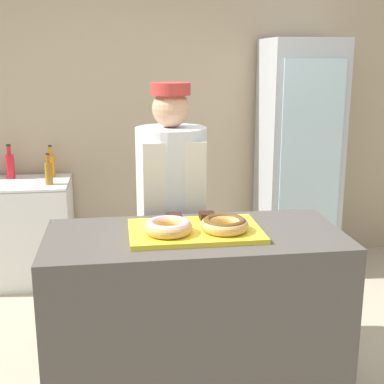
{
  "coord_description": "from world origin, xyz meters",
  "views": [
    {
      "loc": [
        -0.36,
        -2.41,
        1.75
      ],
      "look_at": [
        0.0,
        0.1,
        1.11
      ],
      "focal_mm": 50.0,
      "sensor_mm": 36.0,
      "label": 1
    }
  ],
  "objects_px": {
    "brownie_back_right": "(207,216)",
    "baker_person": "(172,217)",
    "bottle_red": "(10,165)",
    "bottle_orange": "(51,164)",
    "donut_light_glaze": "(168,226)",
    "donut_chocolate_glaze": "(225,224)",
    "bottle_amber": "(49,172)",
    "brownie_back_left": "(174,217)",
    "chest_freezer": "(15,232)",
    "beverage_fridge": "(298,157)",
    "serving_tray": "(195,231)"
  },
  "relations": [
    {
      "from": "brownie_back_right",
      "to": "baker_person",
      "type": "distance_m",
      "value": 0.47
    },
    {
      "from": "bottle_red",
      "to": "brownie_back_right",
      "type": "bearing_deg",
      "value": -54.14
    },
    {
      "from": "bottle_orange",
      "to": "bottle_red",
      "type": "xyz_separation_m",
      "value": [
        -0.32,
        -0.03,
        0.01
      ]
    },
    {
      "from": "donut_light_glaze",
      "to": "donut_chocolate_glaze",
      "type": "height_order",
      "value": "same"
    },
    {
      "from": "brownie_back_right",
      "to": "bottle_amber",
      "type": "bearing_deg",
      "value": 122.25
    },
    {
      "from": "bottle_red",
      "to": "brownie_back_left",
      "type": "bearing_deg",
      "value": -57.86
    },
    {
      "from": "brownie_back_left",
      "to": "chest_freezer",
      "type": "relative_size",
      "value": 0.09
    },
    {
      "from": "brownie_back_right",
      "to": "donut_light_glaze",
      "type": "bearing_deg",
      "value": -136.94
    },
    {
      "from": "brownie_back_right",
      "to": "chest_freezer",
      "type": "height_order",
      "value": "brownie_back_right"
    },
    {
      "from": "donut_chocolate_glaze",
      "to": "beverage_fridge",
      "type": "bearing_deg",
      "value": 61.5
    },
    {
      "from": "baker_person",
      "to": "bottle_amber",
      "type": "height_order",
      "value": "baker_person"
    },
    {
      "from": "donut_chocolate_glaze",
      "to": "brownie_back_left",
      "type": "relative_size",
      "value": 3.02
    },
    {
      "from": "donut_light_glaze",
      "to": "beverage_fridge",
      "type": "xyz_separation_m",
      "value": [
        1.26,
        1.83,
        -0.04
      ]
    },
    {
      "from": "chest_freezer",
      "to": "bottle_orange",
      "type": "distance_m",
      "value": 0.61
    },
    {
      "from": "serving_tray",
      "to": "bottle_orange",
      "type": "xyz_separation_m",
      "value": [
        -0.89,
        1.96,
        -0.03
      ]
    },
    {
      "from": "donut_light_glaze",
      "to": "serving_tray",
      "type": "bearing_deg",
      "value": 21.4
    },
    {
      "from": "donut_chocolate_glaze",
      "to": "chest_freezer",
      "type": "height_order",
      "value": "donut_chocolate_glaze"
    },
    {
      "from": "serving_tray",
      "to": "baker_person",
      "type": "relative_size",
      "value": 0.39
    },
    {
      "from": "brownie_back_right",
      "to": "bottle_orange",
      "type": "relative_size",
      "value": 0.3
    },
    {
      "from": "bottle_red",
      "to": "chest_freezer",
      "type": "bearing_deg",
      "value": -80.31
    },
    {
      "from": "brownie_back_left",
      "to": "baker_person",
      "type": "xyz_separation_m",
      "value": [
        0.03,
        0.43,
        -0.13
      ]
    },
    {
      "from": "brownie_back_left",
      "to": "beverage_fridge",
      "type": "bearing_deg",
      "value": 53.32
    },
    {
      "from": "donut_chocolate_glaze",
      "to": "serving_tray",
      "type": "bearing_deg",
      "value": 158.6
    },
    {
      "from": "brownie_back_left",
      "to": "bottle_orange",
      "type": "xyz_separation_m",
      "value": [
        -0.8,
        1.81,
        -0.06
      ]
    },
    {
      "from": "chest_freezer",
      "to": "serving_tray",
      "type": "bearing_deg",
      "value": -56.54
    },
    {
      "from": "serving_tray",
      "to": "baker_person",
      "type": "xyz_separation_m",
      "value": [
        -0.05,
        0.58,
        -0.1
      ]
    },
    {
      "from": "donut_chocolate_glaze",
      "to": "bottle_amber",
      "type": "height_order",
      "value": "bottle_amber"
    },
    {
      "from": "baker_person",
      "to": "bottle_amber",
      "type": "distance_m",
      "value": 1.37
    },
    {
      "from": "donut_chocolate_glaze",
      "to": "bottle_orange",
      "type": "distance_m",
      "value": 2.26
    },
    {
      "from": "brownie_back_right",
      "to": "beverage_fridge",
      "type": "relative_size",
      "value": 0.04
    },
    {
      "from": "brownie_back_left",
      "to": "bottle_orange",
      "type": "height_order",
      "value": "bottle_orange"
    },
    {
      "from": "brownie_back_left",
      "to": "bottle_red",
      "type": "distance_m",
      "value": 2.11
    },
    {
      "from": "brownie_back_right",
      "to": "bottle_orange",
      "type": "bearing_deg",
      "value": 118.27
    },
    {
      "from": "donut_chocolate_glaze",
      "to": "chest_freezer",
      "type": "xyz_separation_m",
      "value": [
        -1.31,
        1.84,
        -0.58
      ]
    },
    {
      "from": "chest_freezer",
      "to": "beverage_fridge",
      "type": "bearing_deg",
      "value": -0.16
    },
    {
      "from": "brownie_back_right",
      "to": "bottle_orange",
      "type": "xyz_separation_m",
      "value": [
        -0.97,
        1.81,
        -0.06
      ]
    },
    {
      "from": "brownie_back_left",
      "to": "brownie_back_right",
      "type": "height_order",
      "value": "same"
    },
    {
      "from": "brownie_back_right",
      "to": "chest_freezer",
      "type": "xyz_separation_m",
      "value": [
        -1.26,
        1.63,
        -0.56
      ]
    },
    {
      "from": "brownie_back_right",
      "to": "baker_person",
      "type": "xyz_separation_m",
      "value": [
        -0.13,
        0.43,
        -0.13
      ]
    },
    {
      "from": "serving_tray",
      "to": "bottle_red",
      "type": "bearing_deg",
      "value": 121.92
    },
    {
      "from": "brownie_back_left",
      "to": "bottle_red",
      "type": "relative_size",
      "value": 0.28
    },
    {
      "from": "donut_light_glaze",
      "to": "chest_freezer",
      "type": "height_order",
      "value": "donut_light_glaze"
    },
    {
      "from": "baker_person",
      "to": "brownie_back_right",
      "type": "bearing_deg",
      "value": -72.83
    },
    {
      "from": "baker_person",
      "to": "donut_light_glaze",
      "type": "bearing_deg",
      "value": -97.48
    },
    {
      "from": "baker_person",
      "to": "bottle_orange",
      "type": "relative_size",
      "value": 6.34
    },
    {
      "from": "serving_tray",
      "to": "donut_chocolate_glaze",
      "type": "distance_m",
      "value": 0.15
    },
    {
      "from": "serving_tray",
      "to": "brownie_back_left",
      "type": "xyz_separation_m",
      "value": [
        -0.08,
        0.15,
        0.03
      ]
    },
    {
      "from": "bottle_amber",
      "to": "bottle_orange",
      "type": "height_order",
      "value": "bottle_orange"
    },
    {
      "from": "bottle_amber",
      "to": "donut_light_glaze",
      "type": "bearing_deg",
      "value": -66.71
    },
    {
      "from": "chest_freezer",
      "to": "brownie_back_left",
      "type": "bearing_deg",
      "value": -56.16
    }
  ]
}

